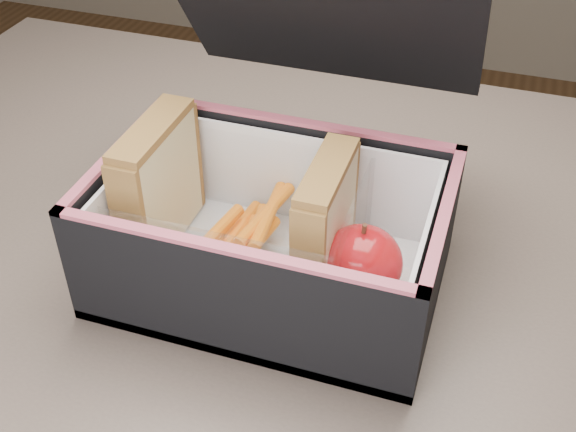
{
  "coord_description": "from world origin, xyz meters",
  "views": [
    {
      "loc": [
        0.08,
        -0.43,
        1.17
      ],
      "look_at": [
        -0.07,
        -0.0,
        0.81
      ],
      "focal_mm": 45.0,
      "sensor_mm": 36.0,
      "label": 1
    }
  ],
  "objects": [
    {
      "name": "kitchen_table",
      "position": [
        0.0,
        0.0,
        0.66
      ],
      "size": [
        1.2,
        0.8,
        0.75
      ],
      "color": "brown",
      "rests_on": "ground"
    },
    {
      "name": "sandwich_right",
      "position": [
        -0.03,
        -0.0,
        0.82
      ],
      "size": [
        0.03,
        0.09,
        0.1
      ],
      "color": "#D3C185",
      "rests_on": "plastic_tub"
    },
    {
      "name": "lunch_bag",
      "position": [
        -0.08,
        -0.01,
        0.81
      ],
      "size": [
        0.27,
        0.28,
        0.25
      ],
      "color": "black",
      "rests_on": "kitchen_table"
    },
    {
      "name": "red_apple",
      "position": [
        0.0,
        -0.02,
        0.8
      ],
      "size": [
        0.08,
        0.08,
        0.07
      ],
      "rotation": [
        0.0,
        0.0,
        0.37
      ],
      "color": "#9B0C0A",
      "rests_on": "paper_napkin"
    },
    {
      "name": "carrot_sticks",
      "position": [
        -0.11,
        -0.01,
        0.78
      ],
      "size": [
        0.06,
        0.14,
        0.03
      ],
      "color": "orange",
      "rests_on": "plastic_tub"
    },
    {
      "name": "sandwich_left",
      "position": [
        -0.18,
        -0.0,
        0.82
      ],
      "size": [
        0.03,
        0.1,
        0.11
      ],
      "color": "#D3C185",
      "rests_on": "plastic_tub"
    },
    {
      "name": "plastic_tub",
      "position": [
        -0.11,
        -0.0,
        0.8
      ],
      "size": [
        0.19,
        0.14,
        0.08
      ],
      "primitive_type": null,
      "color": "white",
      "rests_on": "lunch_bag"
    },
    {
      "name": "paper_napkin",
      "position": [
        -0.0,
        -0.01,
        0.77
      ],
      "size": [
        0.11,
        0.11,
        0.01
      ],
      "primitive_type": "cube",
      "rotation": [
        0.0,
        0.0,
        -0.41
      ],
      "color": "white",
      "rests_on": "lunch_bag"
    }
  ]
}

